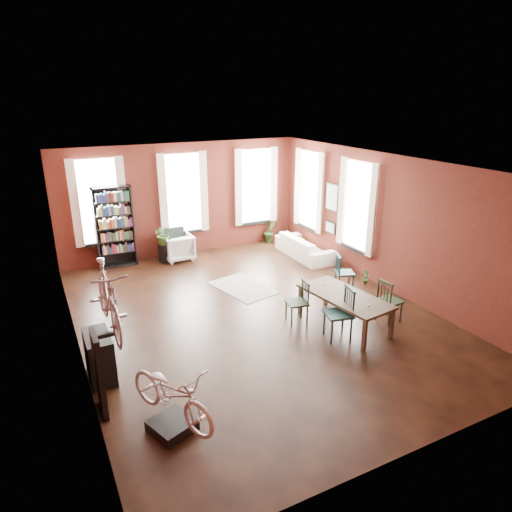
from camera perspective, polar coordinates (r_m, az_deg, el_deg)
room at (r=9.73m, az=-0.67°, el=5.74°), size 9.00×9.04×3.22m
dining_table at (r=9.48m, az=10.89°, el=-6.65°), size 1.15×2.07×0.67m
dining_chair_a at (r=8.90m, az=10.24°, el=-7.11°), size 0.58×0.58×1.04m
dining_chair_b at (r=9.41m, az=5.13°, el=-5.79°), size 0.48×0.48×0.90m
dining_chair_c at (r=9.80m, az=16.36°, el=-5.37°), size 0.47×0.47×0.93m
dining_chair_d at (r=11.09m, az=11.04°, el=-2.05°), size 0.53×0.53×0.88m
bookshelf at (r=12.77m, az=-17.26°, el=3.45°), size 1.00×0.32×2.20m
white_armchair at (r=13.07m, az=-9.74°, el=1.26°), size 0.79×0.74×0.81m
cream_sofa at (r=13.16m, az=6.12°, el=1.57°), size 0.61×2.08×0.81m
striped_rug at (r=11.16m, az=-1.60°, el=-3.96°), size 1.34×1.81×0.01m
bike_trainer at (r=6.95m, az=-10.43°, el=-20.12°), size 0.70×0.70×0.16m
bike_wall_rack at (r=7.20m, az=-19.02°, el=-13.77°), size 0.16×0.60×1.30m
console_table at (r=8.10m, az=-18.97°, el=-11.81°), size 0.40×0.80×0.80m
plant_stand at (r=12.97m, az=-11.34°, el=0.33°), size 0.33×0.33×0.52m
plant_by_sofa at (r=14.52m, az=1.71°, el=2.37°), size 0.41×0.70×0.30m
plant_small at (r=11.67m, az=13.48°, el=-3.10°), size 0.24×0.40×0.14m
bicycle_floor at (r=6.45m, az=-10.70°, el=-13.75°), size 0.87×1.01×1.63m
bicycle_hung at (r=6.55m, az=-18.31°, el=-2.46°), size 0.47×1.00×1.66m
plant_on_stand at (r=12.83m, az=-11.48°, el=2.38°), size 0.58×0.63×0.45m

